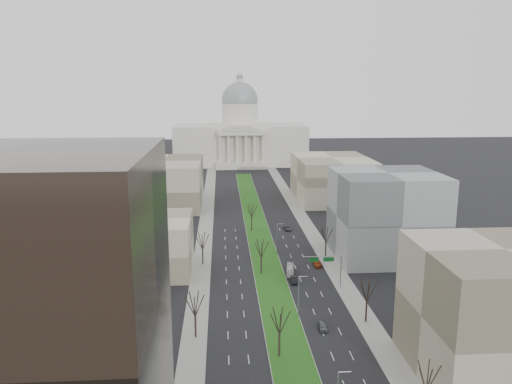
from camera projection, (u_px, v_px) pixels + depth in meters
name	position (u px, v px, depth m)	size (l,w,h in m)	color
ground	(258.00, 230.00, 167.15)	(600.00, 600.00, 0.00)	black
median	(258.00, 231.00, 166.14)	(8.00, 222.03, 0.20)	#999993
sidewalk_left	(203.00, 256.00, 141.54)	(5.00, 330.00, 0.15)	gray
sidewalk_right	(324.00, 253.00, 143.94)	(5.00, 330.00, 0.15)	gray
capitol	(240.00, 137.00, 309.75)	(80.00, 46.00, 55.00)	beige
building_glass_tower	(17.00, 314.00, 60.93)	(34.00, 30.00, 40.00)	black
building_beige_left	(141.00, 245.00, 129.29)	(26.00, 22.00, 14.00)	gray
building_tan_right	(499.00, 313.00, 81.25)	(26.00, 24.00, 22.00)	#776E5B
building_grey_right	(386.00, 215.00, 139.67)	(28.00, 26.00, 24.00)	slate
building_far_left	(164.00, 183.00, 201.93)	(30.00, 40.00, 18.00)	#776E5B
building_far_right	(332.00, 178.00, 211.59)	(30.00, 40.00, 18.00)	gray
tree_left_mid	(195.00, 304.00, 94.26)	(5.40, 5.40, 9.72)	black
tree_left_far	(202.00, 241.00, 133.33)	(5.28, 5.28, 9.50)	black
tree_right_near	(427.00, 376.00, 71.31)	(5.16, 5.16, 9.29)	black
tree_right_mid	(367.00, 289.00, 100.49)	(5.52, 5.52, 9.94)	black
tree_right_far	(326.00, 235.00, 139.65)	(5.04, 5.04, 9.07)	black
tree_median_a	(280.00, 320.00, 87.49)	(5.40, 5.40, 9.72)	black
tree_median_b	(261.00, 248.00, 126.53)	(5.40, 5.40, 9.72)	black
tree_median_c	(252.00, 210.00, 165.56)	(5.40, 5.40, 9.72)	black
streetlamp_median_b	(299.00, 296.00, 102.98)	(1.90, 0.20, 9.16)	gray
streetlamp_median_c	(277.00, 238.00, 142.02)	(1.90, 0.20, 9.16)	gray
mast_arm_signs	(330.00, 264.00, 118.04)	(9.12, 0.24, 8.09)	gray
car_grey_near	(323.00, 326.00, 98.92)	(1.59, 3.95, 1.35)	#4F5357
car_black	(294.00, 280.00, 122.51)	(1.43, 4.11, 1.35)	black
car_red	(317.00, 263.00, 133.91)	(2.01, 4.94, 1.43)	maroon
car_grey_far	(287.00, 228.00, 167.47)	(2.09, 4.54, 1.26)	#4B4C52
box_van	(290.00, 270.00, 128.32)	(1.73, 7.41, 2.06)	white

